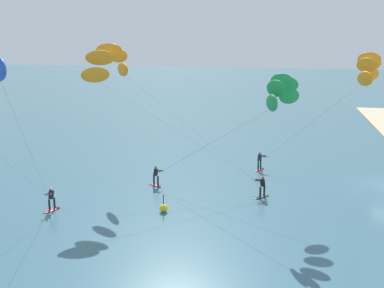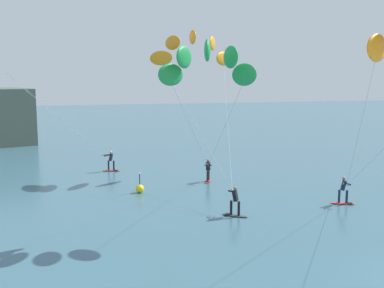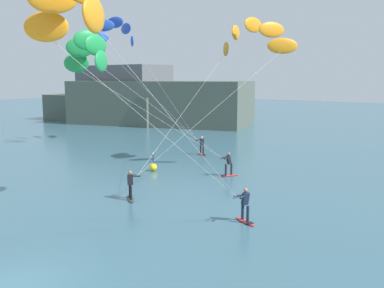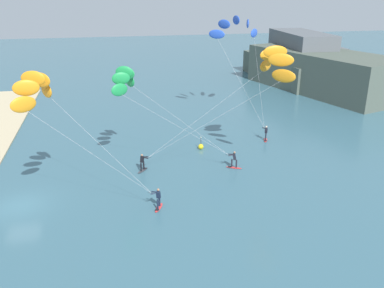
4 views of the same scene
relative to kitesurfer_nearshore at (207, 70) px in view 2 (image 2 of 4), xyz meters
name	(u,v)px [view 2 (image 2 of 4)]	position (x,y,z in m)	size (l,w,h in m)	color
kitesurfer_nearshore	(207,70)	(0.00, 0.00, 0.00)	(6.20, 11.62, 9.41)	red
kitesurfer_downwind	(194,52)	(2.82, 12.13, 1.61)	(6.69, 13.74, 11.21)	#333338
marker_buoy	(140,188)	(-2.33, 7.19, -7.61)	(0.56, 0.56, 1.38)	yellow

